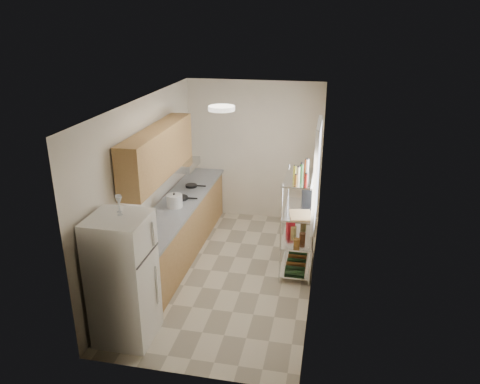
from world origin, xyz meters
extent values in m
cube|color=beige|center=(0.00, 0.00, -0.01)|extent=(2.50, 4.40, 0.01)
cube|color=white|center=(0.00, 0.00, 2.60)|extent=(2.50, 4.40, 0.01)
cube|color=#F0E1C8|center=(0.00, 2.21, 1.30)|extent=(2.50, 0.01, 2.60)
cube|color=#F0E1C8|center=(0.00, -2.21, 1.30)|extent=(2.50, 0.01, 2.60)
cube|color=#F0E1C8|center=(-1.25, 0.00, 1.30)|extent=(0.01, 4.40, 2.60)
cube|color=#F0E1C8|center=(1.25, 0.00, 1.30)|extent=(0.01, 4.40, 2.60)
cube|color=tan|center=(-0.92, 0.44, 0.43)|extent=(0.60, 3.48, 0.86)
cube|color=gray|center=(-0.90, 0.44, 0.88)|extent=(0.63, 3.51, 0.04)
cube|color=#B7BABC|center=(-0.94, -0.70, 0.88)|extent=(0.52, 0.44, 0.04)
cube|color=#B7BABC|center=(-0.64, 1.80, 0.46)|extent=(0.01, 0.55, 0.72)
cube|color=tan|center=(-1.05, 0.10, 1.81)|extent=(0.33, 2.20, 0.72)
cube|color=#B7BABC|center=(-1.00, 0.90, 1.39)|extent=(0.50, 0.60, 0.12)
cube|color=white|center=(1.23, 0.35, 1.55)|extent=(0.06, 1.00, 1.46)
cube|color=silver|center=(1.00, 0.30, 0.10)|extent=(0.45, 0.90, 0.02)
cube|color=silver|center=(1.00, 0.30, 0.55)|extent=(0.45, 0.90, 0.02)
cube|color=silver|center=(1.00, 0.30, 1.00)|extent=(0.45, 0.90, 0.02)
cube|color=silver|center=(1.00, 0.30, 1.50)|extent=(0.45, 0.90, 0.02)
cylinder|color=silver|center=(0.79, -0.14, 0.78)|extent=(0.02, 0.02, 1.55)
cylinder|color=silver|center=(0.79, 0.74, 0.78)|extent=(0.02, 0.02, 1.55)
cylinder|color=silver|center=(1.22, -0.14, 0.78)|extent=(0.02, 0.02, 1.55)
cylinder|color=silver|center=(1.22, 0.74, 0.78)|extent=(0.02, 0.02, 1.55)
cylinder|color=white|center=(0.00, -0.30, 2.57)|extent=(0.34, 0.34, 0.05)
cube|color=white|center=(-0.87, -1.70, 0.79)|extent=(0.65, 0.65, 1.59)
cylinder|color=silver|center=(-0.91, 0.27, 1.00)|extent=(0.25, 0.25, 0.20)
cylinder|color=black|center=(-0.92, 0.59, 0.92)|extent=(0.26, 0.26, 0.04)
cylinder|color=black|center=(-0.92, 1.17, 0.92)|extent=(0.22, 0.22, 0.04)
cube|color=tan|center=(1.05, 0.04, 1.02)|extent=(0.37, 0.44, 0.03)
cube|color=black|center=(1.09, 0.63, 1.14)|extent=(0.17, 0.24, 0.26)
cube|color=#B3161E|center=(0.87, 0.47, 0.65)|extent=(0.15, 0.18, 0.18)
camera|label=1|loc=(1.41, -6.06, 3.71)|focal=35.00mm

